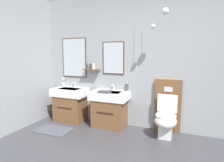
{
  "coord_description": "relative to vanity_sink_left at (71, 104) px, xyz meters",
  "views": [
    {
      "loc": [
        0.61,
        -1.48,
        1.45
      ],
      "look_at": [
        -0.71,
        1.81,
        0.94
      ],
      "focal_mm": 29.66,
      "sensor_mm": 36.0,
      "label": 1
    }
  ],
  "objects": [
    {
      "name": "soap_dispenser",
      "position": [
        1.24,
        0.17,
        0.42
      ],
      "size": [
        0.06,
        0.06,
        0.19
      ],
      "color": "#4C4C51",
      "rests_on": "vanity_sink_right"
    },
    {
      "name": "wall_back",
      "position": [
        1.69,
        0.26,
        0.94
      ],
      "size": [
        4.94,
        0.56,
        2.64
      ],
      "color": "#999EA3",
      "rests_on": "ground"
    },
    {
      "name": "vanity_sink_left",
      "position": [
        0.0,
        0.0,
        0.0
      ],
      "size": [
        0.75,
        0.49,
        0.72
      ],
      "color": "brown",
      "rests_on": "ground"
    },
    {
      "name": "tap_on_right_sink",
      "position": [
        0.93,
        0.18,
        0.41
      ],
      "size": [
        0.03,
        0.13,
        0.11
      ],
      "color": "silver",
      "rests_on": "vanity_sink_right"
    },
    {
      "name": "toothbrush_cup",
      "position": [
        -0.29,
        0.16,
        0.4
      ],
      "size": [
        0.07,
        0.07,
        0.2
      ],
      "color": "silver",
      "rests_on": "vanity_sink_left"
    },
    {
      "name": "vanity_sink_right",
      "position": [
        0.93,
        0.0,
        0.0
      ],
      "size": [
        0.75,
        0.49,
        0.72
      ],
      "color": "brown",
      "rests_on": "ground"
    },
    {
      "name": "bath_mat",
      "position": [
        -0.0,
        -0.59,
        -0.38
      ],
      "size": [
        0.68,
        0.44,
        0.01
      ],
      "primitive_type": "cube",
      "color": "#474C56",
      "rests_on": "ground"
    },
    {
      "name": "folded_hand_towel",
      "position": [
        0.89,
        -0.14,
        0.36
      ],
      "size": [
        0.22,
        0.16,
        0.04
      ],
      "primitive_type": "cube",
      "color": "#47474C",
      "rests_on": "vanity_sink_right"
    },
    {
      "name": "tap_on_left_sink",
      "position": [
        -0.0,
        0.18,
        0.41
      ],
      "size": [
        0.03,
        0.13,
        0.11
      ],
      "color": "silver",
      "rests_on": "vanity_sink_left"
    },
    {
      "name": "toilet",
      "position": [
        2.04,
        0.0,
        -0.01
      ],
      "size": [
        0.48,
        0.62,
        1.0
      ],
      "color": "brown",
      "rests_on": "ground"
    }
  ]
}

